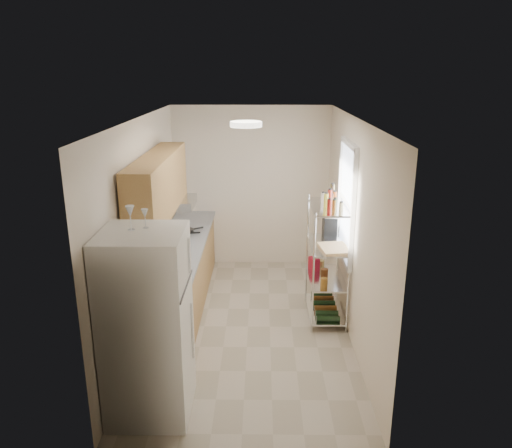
{
  "coord_description": "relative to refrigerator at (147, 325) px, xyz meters",
  "views": [
    {
      "loc": [
        0.17,
        -5.66,
        3.13
      ],
      "look_at": [
        0.1,
        0.25,
        1.29
      ],
      "focal_mm": 35.0,
      "sensor_mm": 36.0,
      "label": 1
    }
  ],
  "objects": [
    {
      "name": "wine_glass_b",
      "position": [
        -0.09,
        0.05,
        1.01
      ],
      "size": [
        0.08,
        0.08,
        0.22
      ],
      "primitive_type": null,
      "color": "silver",
      "rests_on": "refrigerator"
    },
    {
      "name": "cutting_board",
      "position": [
        1.94,
        1.71,
        0.13
      ],
      "size": [
        0.4,
        0.48,
        0.03
      ],
      "primitive_type": "cube",
      "rotation": [
        0.0,
        0.0,
        0.14
      ],
      "color": "tan",
      "rests_on": "bakers_rack"
    },
    {
      "name": "rice_cooker",
      "position": [
        -0.1,
        2.21,
        0.12
      ],
      "size": [
        0.29,
        0.29,
        0.23
      ],
      "primitive_type": "cylinder",
      "color": "silver",
      "rests_on": "counter_run"
    },
    {
      "name": "ceiling_dome",
      "position": [
        0.87,
        1.31,
        1.67
      ],
      "size": [
        0.34,
        0.34,
        0.05
      ],
      "primitive_type": "cylinder",
      "color": "white",
      "rests_on": "room"
    },
    {
      "name": "frying_pan_small",
      "position": [
        -0.04,
        2.7,
        0.03
      ],
      "size": [
        0.31,
        0.31,
        0.05
      ],
      "primitive_type": "cylinder",
      "rotation": [
        0.0,
        0.0,
        0.6
      ],
      "color": "black",
      "rests_on": "counter_run"
    },
    {
      "name": "frying_pan_large",
      "position": [
        -0.11,
        2.59,
        0.02
      ],
      "size": [
        0.27,
        0.27,
        0.04
      ],
      "primitive_type": "cylinder",
      "rotation": [
        0.0,
        0.0,
        0.09
      ],
      "color": "black",
      "rests_on": "counter_run"
    },
    {
      "name": "room",
      "position": [
        0.87,
        1.61,
        0.4
      ],
      "size": [
        2.52,
        4.42,
        2.62
      ],
      "color": "#B5A893",
      "rests_on": "ground"
    },
    {
      "name": "wine_glass_a",
      "position": [
        0.02,
        0.11,
        0.98
      ],
      "size": [
        0.06,
        0.06,
        0.17
      ],
      "primitive_type": null,
      "color": "silver",
      "rests_on": "refrigerator"
    },
    {
      "name": "range_hood",
      "position": [
        -0.13,
        2.51,
        0.49
      ],
      "size": [
        0.5,
        0.6,
        0.12
      ],
      "primitive_type": "cube",
      "color": "#B7BABC",
      "rests_on": "room"
    },
    {
      "name": "bakers_rack",
      "position": [
        1.88,
        1.91,
        0.21
      ],
      "size": [
        0.45,
        0.9,
        1.73
      ],
      "color": "silver",
      "rests_on": "ground"
    },
    {
      "name": "espresso_machine",
      "position": [
        1.94,
        2.24,
        0.26
      ],
      "size": [
        0.17,
        0.25,
        0.29
      ],
      "primitive_type": "cube",
      "rotation": [
        0.0,
        0.0,
        0.01
      ],
      "color": "black",
      "rests_on": "bakers_rack"
    },
    {
      "name": "window",
      "position": [
        2.1,
        1.96,
        0.65
      ],
      "size": [
        0.06,
        1.0,
        1.46
      ],
      "primitive_type": "cube",
      "color": "white",
      "rests_on": "room"
    },
    {
      "name": "counter_run",
      "position": [
        -0.05,
        2.05,
        -0.44
      ],
      "size": [
        0.63,
        3.51,
        0.9
      ],
      "color": "#AE834A",
      "rests_on": "ground"
    },
    {
      "name": "upper_cabinets",
      "position": [
        -0.18,
        1.71,
        0.91
      ],
      "size": [
        0.33,
        2.2,
        0.72
      ],
      "primitive_type": "cube",
      "color": "#AE834A",
      "rests_on": "room"
    },
    {
      "name": "refrigerator",
      "position": [
        0.0,
        0.0,
        0.0
      ],
      "size": [
        0.74,
        0.74,
        1.79
      ],
      "primitive_type": "cube",
      "color": "white",
      "rests_on": "ground"
    },
    {
      "name": "storage_bag",
      "position": [
        1.74,
        2.15,
        -0.25
      ],
      "size": [
        0.15,
        0.17,
        0.17
      ],
      "primitive_type": "cube",
      "rotation": [
        0.0,
        0.0,
        0.32
      ],
      "color": "maroon",
      "rests_on": "bakers_rack"
    }
  ]
}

